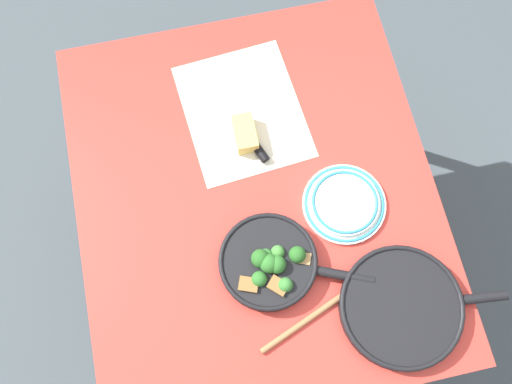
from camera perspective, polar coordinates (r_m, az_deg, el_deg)
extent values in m
plane|color=#424C51|center=(2.19, 0.00, -6.43)|extent=(14.00, 14.00, 0.00)
cube|color=red|center=(1.47, 0.00, -0.43)|extent=(1.06, 0.91, 0.03)
cylinder|color=#BCBCC1|center=(2.02, -14.07, 6.40)|extent=(0.05, 0.05, 0.73)
cylinder|color=#BCBCC1|center=(2.06, 8.18, 10.81)|extent=(0.05, 0.05, 0.73)
cylinder|color=#BCBCC1|center=(1.85, 15.91, -15.27)|extent=(0.05, 0.05, 0.73)
cylinder|color=black|center=(1.39, 1.20, -7.06)|extent=(0.24, 0.24, 0.04)
torus|color=black|center=(1.37, 1.21, -6.90)|extent=(0.24, 0.24, 0.01)
cylinder|color=black|center=(1.40, 8.88, -8.27)|extent=(0.08, 0.14, 0.02)
cylinder|color=#2C6823|center=(1.40, 0.98, -6.57)|extent=(0.01, 0.01, 0.02)
sphere|color=#387A33|center=(1.37, 1.00, -6.39)|extent=(0.03, 0.03, 0.03)
cylinder|color=#205218|center=(1.39, 0.44, -6.90)|extent=(0.02, 0.02, 0.03)
sphere|color=#286023|center=(1.36, 0.45, -6.66)|extent=(0.05, 0.05, 0.05)
cylinder|color=#357027|center=(1.40, 2.15, -6.19)|extent=(0.01, 0.01, 0.02)
sphere|color=#428438|center=(1.38, 2.18, -6.01)|extent=(0.03, 0.03, 0.03)
cylinder|color=#2C6823|center=(1.38, 2.91, -9.41)|extent=(0.01, 0.01, 0.02)
sphere|color=#387A33|center=(1.36, 2.96, -9.26)|extent=(0.04, 0.04, 0.04)
cylinder|color=#245B1C|center=(1.38, 0.32, -8.85)|extent=(0.01, 0.01, 0.02)
sphere|color=#2D6B28|center=(1.36, 0.33, -8.69)|extent=(0.04, 0.04, 0.04)
cylinder|color=#205218|center=(1.40, 4.08, -6.49)|extent=(0.01, 0.01, 0.02)
sphere|color=#286023|center=(1.37, 4.16, -6.26)|extent=(0.04, 0.04, 0.04)
cylinder|color=#245B1C|center=(1.39, 1.29, -7.39)|extent=(0.02, 0.02, 0.03)
sphere|color=#2D6B28|center=(1.36, 1.32, -7.16)|extent=(0.05, 0.05, 0.05)
cylinder|color=#245B1C|center=(1.39, 0.27, -8.75)|extent=(0.01, 0.01, 0.02)
sphere|color=#2D6B28|center=(1.36, 0.28, -8.60)|extent=(0.03, 0.03, 0.03)
cylinder|color=#245B1C|center=(1.39, 2.06, -7.47)|extent=(0.02, 0.02, 0.02)
sphere|color=#2D6B28|center=(1.36, 2.10, -7.25)|extent=(0.04, 0.04, 0.04)
cube|color=olive|center=(1.37, -0.75, -9.32)|extent=(0.05, 0.06, 0.04)
cube|color=#AD7F4C|center=(1.39, 4.65, -6.73)|extent=(0.04, 0.05, 0.03)
cube|color=olive|center=(1.40, 1.16, -4.61)|extent=(0.03, 0.04, 0.03)
cube|color=olive|center=(1.37, 2.31, -9.42)|extent=(0.06, 0.06, 0.04)
cube|color=olive|center=(1.39, 0.41, -6.67)|extent=(0.04, 0.04, 0.02)
cylinder|color=black|center=(1.42, 14.24, -11.11)|extent=(0.29, 0.29, 0.04)
torus|color=black|center=(1.40, 14.42, -11.02)|extent=(0.29, 0.29, 0.01)
cylinder|color=black|center=(1.48, 21.86, -9.77)|extent=(0.04, 0.11, 0.02)
cylinder|color=#EAD170|center=(1.42, 14.25, -11.11)|extent=(0.24, 0.24, 0.02)
cylinder|color=#996B42|center=(1.39, 5.43, -12.43)|extent=(0.12, 0.27, 0.02)
ellipsoid|color=#996B42|center=(1.42, 10.82, -8.63)|extent=(0.06, 0.07, 0.02)
cube|color=beige|center=(1.55, -1.31, 8.07)|extent=(0.39, 0.33, 0.00)
cube|color=silver|center=(1.55, -2.91, 8.43)|extent=(0.20, 0.10, 0.01)
cylinder|color=black|center=(1.49, 0.10, 4.43)|extent=(0.09, 0.05, 0.02)
cube|color=#E0C15B|center=(1.49, -1.11, 5.85)|extent=(0.10, 0.06, 0.05)
cylinder|color=silver|center=(1.46, 8.79, -1.21)|extent=(0.21, 0.21, 0.01)
torus|color=teal|center=(1.45, 8.82, -1.14)|extent=(0.20, 0.20, 0.01)
cylinder|color=silver|center=(1.45, 8.85, -1.07)|extent=(0.17, 0.17, 0.01)
torus|color=teal|center=(1.44, 8.89, -1.00)|extent=(0.17, 0.17, 0.01)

